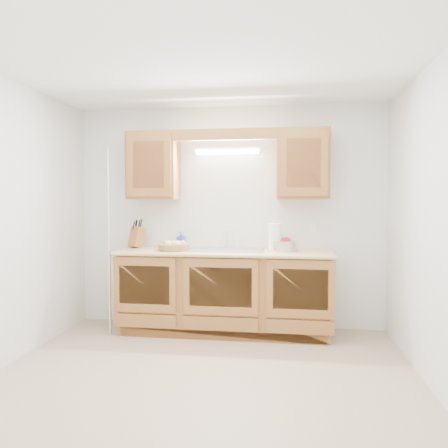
% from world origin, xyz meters
% --- Properties ---
extents(room, '(3.52, 3.50, 2.50)m').
position_xyz_m(room, '(0.00, 0.00, 1.25)').
color(room, tan).
rests_on(room, ground).
extents(base_cabinets, '(2.20, 0.60, 0.86)m').
position_xyz_m(base_cabinets, '(0.00, 1.20, 0.44)').
color(base_cabinets, olive).
rests_on(base_cabinets, ground).
extents(countertop, '(2.30, 0.63, 0.04)m').
position_xyz_m(countertop, '(0.00, 1.19, 0.88)').
color(countertop, tan).
rests_on(countertop, base_cabinets).
extents(upper_cabinet_left, '(0.55, 0.33, 0.75)m').
position_xyz_m(upper_cabinet_left, '(-0.83, 1.33, 1.83)').
color(upper_cabinet_left, olive).
rests_on(upper_cabinet_left, room).
extents(upper_cabinet_right, '(0.55, 0.33, 0.75)m').
position_xyz_m(upper_cabinet_right, '(0.83, 1.33, 1.83)').
color(upper_cabinet_right, olive).
rests_on(upper_cabinet_right, room).
extents(valance, '(2.20, 0.05, 0.12)m').
position_xyz_m(valance, '(0.00, 1.19, 2.14)').
color(valance, olive).
rests_on(valance, room).
extents(fluorescent_fixture, '(0.76, 0.08, 0.08)m').
position_xyz_m(fluorescent_fixture, '(0.00, 1.42, 2.00)').
color(fluorescent_fixture, white).
rests_on(fluorescent_fixture, room).
extents(sink, '(0.84, 0.46, 0.36)m').
position_xyz_m(sink, '(0.00, 1.21, 0.83)').
color(sink, '#9E9EA3').
rests_on(sink, countertop).
extents(wire_shelf_pole, '(0.03, 0.03, 2.00)m').
position_xyz_m(wire_shelf_pole, '(-1.20, 0.94, 1.00)').
color(wire_shelf_pole, silver).
rests_on(wire_shelf_pole, ground).
extents(outlet_plate, '(0.08, 0.01, 0.12)m').
position_xyz_m(outlet_plate, '(0.95, 1.49, 1.15)').
color(outlet_plate, white).
rests_on(outlet_plate, room).
extents(fruit_basket, '(0.45, 0.45, 0.11)m').
position_xyz_m(fruit_basket, '(-0.54, 1.11, 0.95)').
color(fruit_basket, olive).
rests_on(fruit_basket, countertop).
extents(knife_block, '(0.18, 0.22, 0.34)m').
position_xyz_m(knife_block, '(-1.03, 1.33, 1.02)').
color(knife_block, olive).
rests_on(knife_block, countertop).
extents(orange_canister, '(0.09, 0.09, 0.22)m').
position_xyz_m(orange_canister, '(0.54, 1.35, 1.01)').
color(orange_canister, '#EB5D0D').
rests_on(orange_canister, countertop).
extents(soap_bottle, '(0.10, 0.10, 0.18)m').
position_xyz_m(soap_bottle, '(-0.54, 1.43, 0.99)').
color(soap_bottle, blue).
rests_on(soap_bottle, countertop).
extents(sponge, '(0.13, 0.10, 0.02)m').
position_xyz_m(sponge, '(-0.54, 1.44, 0.91)').
color(sponge, '#CC333F').
rests_on(sponge, countertop).
extents(paper_towel, '(0.18, 0.18, 0.35)m').
position_xyz_m(paper_towel, '(0.54, 1.20, 1.05)').
color(paper_towel, silver).
rests_on(paper_towel, countertop).
extents(apple_bowl, '(0.35, 0.35, 0.15)m').
position_xyz_m(apple_bowl, '(0.63, 1.23, 0.96)').
color(apple_bowl, silver).
rests_on(apple_bowl, countertop).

